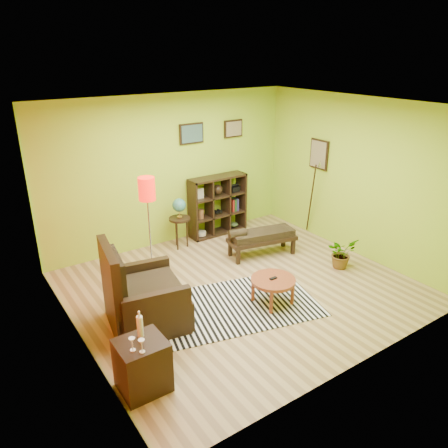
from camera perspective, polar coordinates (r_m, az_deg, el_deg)
ground at (r=7.00m, az=2.23°, el=-8.24°), size 5.00×5.00×0.00m
room_shell at (r=6.25m, az=1.71°, el=5.97°), size 5.04×4.54×2.82m
zebra_rug at (r=6.53m, az=1.43°, el=-10.59°), size 2.66×1.97×0.01m
coffee_table at (r=6.47m, az=6.43°, el=-7.57°), size 0.66×0.66×0.42m
armchair at (r=6.06m, az=-10.69°, el=-9.78°), size 1.16×1.16×1.22m
side_cabinet at (r=5.08m, az=-10.61°, el=-17.66°), size 0.52×0.47×0.93m
floor_lamp at (r=6.70m, az=-9.98°, el=3.29°), size 0.26×0.26×1.74m
globe_table at (r=8.09m, az=-5.86°, el=1.72°), size 0.40×0.40×0.97m
cube_shelf at (r=8.74m, az=-0.75°, el=2.47°), size 1.20×0.35×1.20m
bench at (r=7.89m, az=4.77°, el=-1.63°), size 1.31×0.69×0.58m
potted_plant at (r=7.77m, az=15.03°, el=-4.06°), size 0.49×0.54×0.42m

